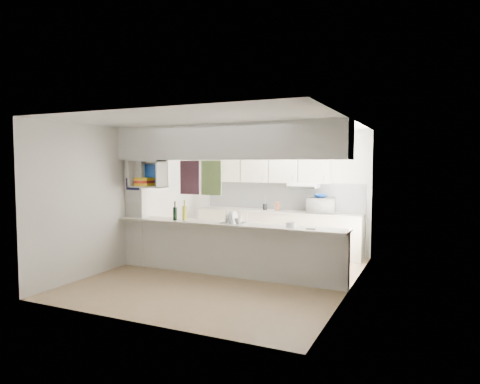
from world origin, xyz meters
The scene contains 16 objects.
floor centered at (0.00, 0.00, 0.00)m, with size 4.80×4.80×0.00m, color tan.
ceiling centered at (0.00, 0.00, 2.60)m, with size 4.80×4.80×0.00m, color white.
wall_back centered at (0.00, 2.40, 1.30)m, with size 4.20×4.20×0.00m, color silver.
wall_left centered at (-2.10, 0.00, 1.30)m, with size 4.80×4.80×0.00m, color silver.
wall_right centered at (2.10, 0.00, 1.30)m, with size 4.80×4.80×0.00m, color silver.
servery_partition centered at (-0.17, 0.00, 1.66)m, with size 4.20×0.50×2.60m.
cubby_shelf centered at (-1.57, -0.06, 1.71)m, with size 0.65×0.35×0.50m.
kitchen_run centered at (0.16, 2.14, 0.83)m, with size 3.60×0.63×2.24m.
microwave centered at (1.13, 2.10, 1.08)m, with size 0.57×0.39×0.32m, color white.
bowl centered at (1.13, 2.10, 1.27)m, with size 0.27×0.27×0.07m, color #0D3596.
dish_rack centered at (0.14, 0.00, 1.01)m, with size 0.42×0.32×0.22m.
cup centered at (0.25, -0.05, 0.98)m, with size 0.11×0.11×0.09m, color white.
wine_bottles centered at (-0.90, -0.04, 1.05)m, with size 0.23×0.16×0.36m.
plastic_tubs centered at (1.19, -0.01, 0.96)m, with size 0.50×0.18×0.08m.
utensil_jar centered at (-0.12, 2.15, 0.99)m, with size 0.09×0.09×0.13m, color black.
knife_block centered at (0.16, 2.18, 1.01)m, with size 0.09×0.07×0.18m, color brown.
Camera 1 is at (3.25, -6.53, 1.96)m, focal length 32.00 mm.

